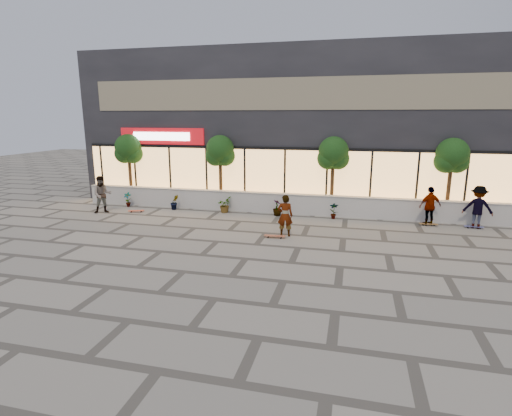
% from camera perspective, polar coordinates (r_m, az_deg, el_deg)
% --- Properties ---
extents(ground, '(80.00, 80.00, 0.00)m').
position_cam_1_polar(ground, '(14.13, -1.52, -7.26)').
color(ground, gray).
rests_on(ground, ground).
extents(planter_wall, '(22.00, 0.42, 1.04)m').
position_cam_1_polar(planter_wall, '(20.56, 3.62, 0.69)').
color(planter_wall, beige).
rests_on(planter_wall, ground).
extents(retail_building, '(24.00, 9.17, 8.50)m').
position_cam_1_polar(retail_building, '(25.52, 5.98, 11.46)').
color(retail_building, black).
rests_on(retail_building, ground).
extents(shrub_a, '(0.43, 0.29, 0.81)m').
position_cam_1_polar(shrub_a, '(23.12, -17.85, 1.16)').
color(shrub_a, black).
rests_on(shrub_a, ground).
extents(shrub_b, '(0.57, 0.57, 0.81)m').
position_cam_1_polar(shrub_b, '(21.80, -11.56, 0.83)').
color(shrub_b, black).
rests_on(shrub_b, ground).
extents(shrub_c, '(0.68, 0.77, 0.81)m').
position_cam_1_polar(shrub_c, '(20.77, -4.55, 0.46)').
color(shrub_c, black).
rests_on(shrub_c, ground).
extents(shrub_d, '(0.64, 0.64, 0.81)m').
position_cam_1_polar(shrub_d, '(20.08, 3.06, 0.05)').
color(shrub_d, black).
rests_on(shrub_d, ground).
extents(shrub_e, '(0.46, 0.35, 0.81)m').
position_cam_1_polar(shrub_e, '(19.77, 11.05, -0.38)').
color(shrub_e, black).
rests_on(shrub_e, ground).
extents(tree_west, '(1.60, 1.50, 3.92)m').
position_cam_1_polar(tree_west, '(24.08, -17.75, 7.83)').
color(tree_west, '#3F2B16').
rests_on(tree_west, ground).
extents(tree_midwest, '(1.60, 1.50, 3.92)m').
position_cam_1_polar(tree_midwest, '(21.74, -5.15, 7.90)').
color(tree_midwest, '#3F2B16').
rests_on(tree_midwest, ground).
extents(tree_mideast, '(1.60, 1.50, 3.92)m').
position_cam_1_polar(tree_mideast, '(20.60, 10.99, 7.44)').
color(tree_mideast, '#3F2B16').
rests_on(tree_mideast, ground).
extents(tree_east, '(1.60, 1.50, 3.92)m').
position_cam_1_polar(tree_east, '(21.05, 26.20, 6.47)').
color(tree_east, '#3F2B16').
rests_on(tree_east, ground).
extents(skater_center, '(0.69, 0.50, 1.76)m').
position_cam_1_polar(skater_center, '(16.56, 4.17, -1.07)').
color(skater_center, white).
rests_on(skater_center, ground).
extents(skater_left, '(1.18, 1.12, 1.92)m').
position_cam_1_polar(skater_left, '(21.98, -21.11, 1.80)').
color(skater_left, '#9D8565').
rests_on(skater_left, ground).
extents(skater_right_near, '(1.14, 0.82, 1.80)m').
position_cam_1_polar(skater_right_near, '(19.80, 23.60, 0.25)').
color(skater_right_near, silver).
rests_on(skater_right_near, ground).
extents(skater_right_far, '(1.38, 1.00, 1.91)m').
position_cam_1_polar(skater_right_far, '(20.23, 29.13, 0.11)').
color(skater_right_far, maroon).
rests_on(skater_right_far, ground).
extents(skateboard_center, '(0.88, 0.26, 0.10)m').
position_cam_1_polar(skateboard_center, '(16.46, 2.69, -4.00)').
color(skateboard_center, brown).
rests_on(skateboard_center, ground).
extents(skateboard_left, '(0.83, 0.48, 0.10)m').
position_cam_1_polar(skateboard_left, '(21.72, -16.75, -0.38)').
color(skateboard_left, '#D44527').
rests_on(skateboard_left, ground).
extents(skateboard_right_near, '(0.80, 0.22, 0.10)m').
position_cam_1_polar(skateboard_right_near, '(19.89, 23.44, -2.11)').
color(skateboard_right_near, brown).
rests_on(skateboard_right_near, ground).
extents(skateboard_right_far, '(0.80, 0.24, 0.10)m').
position_cam_1_polar(skateboard_right_far, '(20.30, 28.68, -2.35)').
color(skateboard_right_far, '#414378').
rests_on(skateboard_right_far, ground).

